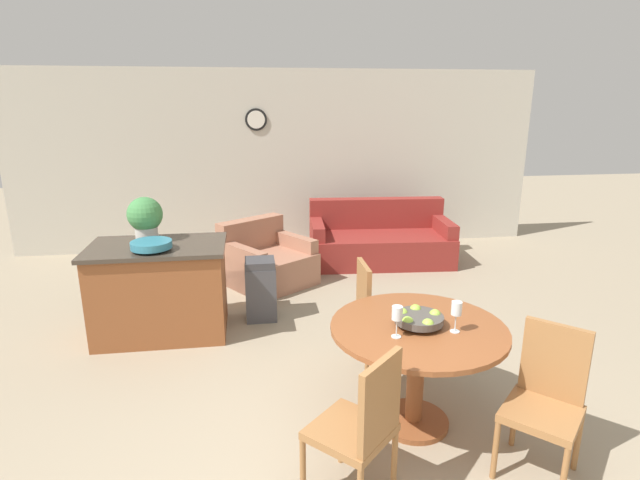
# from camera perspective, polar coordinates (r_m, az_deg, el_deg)

# --- Properties ---
(wall_back) EXTENTS (8.00, 0.09, 2.70)m
(wall_back) POSITION_cam_1_polar(r_m,az_deg,el_deg) (7.75, -4.44, 9.03)
(wall_back) COLOR beige
(wall_back) RESTS_ON ground_plane
(dining_table) EXTENTS (1.20, 1.20, 0.77)m
(dining_table) POSITION_cam_1_polar(r_m,az_deg,el_deg) (3.58, 11.04, -12.12)
(dining_table) COLOR brown
(dining_table) RESTS_ON ground_plane
(dining_chair_near_left) EXTENTS (0.59, 0.59, 0.94)m
(dining_chair_near_left) POSITION_cam_1_polar(r_m,az_deg,el_deg) (2.97, 4.79, -20.16)
(dining_chair_near_left) COLOR #9E6B3D
(dining_chair_near_left) RESTS_ON ground_plane
(dining_chair_near_right) EXTENTS (0.59, 0.59, 0.94)m
(dining_chair_near_right) POSITION_cam_1_polar(r_m,az_deg,el_deg) (3.47, 24.46, -15.86)
(dining_chair_near_right) COLOR #9E6B3D
(dining_chair_near_right) RESTS_ON ground_plane
(dining_chair_far_side) EXTENTS (0.42, 0.42, 0.94)m
(dining_chair_far_side) POSITION_cam_1_polar(r_m,az_deg,el_deg) (4.31, 6.42, -8.12)
(dining_chair_far_side) COLOR #9E6B3D
(dining_chair_far_side) RESTS_ON ground_plane
(fruit_bowl) EXTENTS (0.33, 0.33, 0.10)m
(fruit_bowl) POSITION_cam_1_polar(r_m,az_deg,el_deg) (3.48, 11.18, -8.78)
(fruit_bowl) COLOR #4C4742
(fruit_bowl) RESTS_ON dining_table
(wine_glass_left) EXTENTS (0.07, 0.07, 0.21)m
(wine_glass_left) POSITION_cam_1_polar(r_m,az_deg,el_deg) (3.26, 8.81, -8.40)
(wine_glass_left) COLOR silver
(wine_glass_left) RESTS_ON dining_table
(wine_glass_right) EXTENTS (0.07, 0.07, 0.21)m
(wine_glass_right) POSITION_cam_1_polar(r_m,az_deg,el_deg) (3.41, 15.33, -7.69)
(wine_glass_right) COLOR silver
(wine_glass_right) RESTS_ON dining_table
(kitchen_island) EXTENTS (1.29, 0.81, 0.92)m
(kitchen_island) POSITION_cam_1_polar(r_m,az_deg,el_deg) (5.14, -17.75, -5.42)
(kitchen_island) COLOR brown
(kitchen_island) RESTS_ON ground_plane
(teal_bowl) EXTENTS (0.37, 0.37, 0.09)m
(teal_bowl) POSITION_cam_1_polar(r_m,az_deg,el_deg) (4.81, -18.72, -0.52)
(teal_bowl) COLOR teal
(teal_bowl) RESTS_ON kitchen_island
(potted_plant) EXTENTS (0.34, 0.34, 0.43)m
(potted_plant) POSITION_cam_1_polar(r_m,az_deg,el_deg) (5.14, -19.35, 2.50)
(potted_plant) COLOR beige
(potted_plant) RESTS_ON kitchen_island
(trash_bin) EXTENTS (0.32, 0.31, 0.65)m
(trash_bin) POSITION_cam_1_polar(r_m,az_deg,el_deg) (5.31, -6.79, -5.62)
(trash_bin) COLOR #47474C
(trash_bin) RESTS_ON ground_plane
(couch) EXTENTS (2.03, 1.11, 0.86)m
(couch) POSITION_cam_1_polar(r_m,az_deg,el_deg) (7.20, 6.81, -0.14)
(couch) COLOR maroon
(couch) RESTS_ON ground_plane
(armchair) EXTENTS (1.29, 1.29, 0.78)m
(armchair) POSITION_cam_1_polar(r_m,az_deg,el_deg) (6.33, -6.15, -2.56)
(armchair) COLOR #A87056
(armchair) RESTS_ON ground_plane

